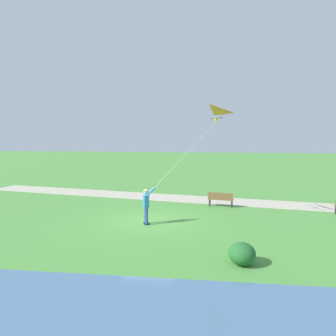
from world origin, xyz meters
The scene contains 6 objects.
ground_plane centered at (0.00, 0.00, 0.00)m, with size 120.00×120.00×0.00m, color #4C8E3D.
walkway_path centered at (-5.75, 2.00, 0.01)m, with size 2.40×32.00×0.02m, color #B7AD99.
person_kite_flyer centered at (0.55, -0.07, 1.05)m, with size 0.50×0.63×1.83m.
flying_kite centered at (-0.76, 2.92, 5.37)m, with size 2.10×3.34×3.95m.
park_bench_near_walkway centered at (-3.75, 3.66, 0.51)m, with size 0.70×1.55×0.88m.
lakeside_shrub centered at (4.99, 4.06, 0.38)m, with size 1.01×0.92×0.75m, color #236028.
Camera 1 is at (15.83, 2.87, 4.43)m, focal length 34.77 mm.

